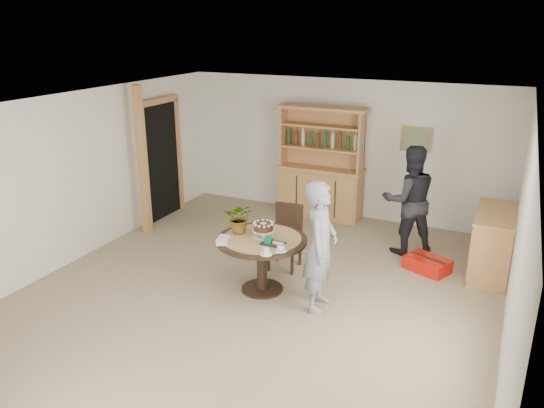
{
  "coord_description": "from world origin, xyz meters",
  "views": [
    {
      "loc": [
        2.83,
        -5.57,
        3.45
      ],
      "look_at": [
        -0.11,
        0.71,
        1.05
      ],
      "focal_mm": 35.0,
      "sensor_mm": 36.0,
      "label": 1
    }
  ],
  "objects_px": {
    "dining_table": "(262,249)",
    "dining_chair": "(287,232)",
    "adult_person": "(409,200)",
    "sideboard": "(493,243)",
    "teen_boy": "(320,247)",
    "red_suitcase": "(427,264)",
    "hutch": "(321,180)"
  },
  "relations": [
    {
      "from": "adult_person",
      "to": "red_suitcase",
      "type": "relative_size",
      "value": 2.41
    },
    {
      "from": "hutch",
      "to": "sideboard",
      "type": "relative_size",
      "value": 1.62
    },
    {
      "from": "dining_chair",
      "to": "sideboard",
      "type": "bearing_deg",
      "value": 15.84
    },
    {
      "from": "dining_table",
      "to": "adult_person",
      "type": "height_order",
      "value": "adult_person"
    },
    {
      "from": "sideboard",
      "to": "adult_person",
      "type": "relative_size",
      "value": 0.74
    },
    {
      "from": "red_suitcase",
      "to": "hutch",
      "type": "bearing_deg",
      "value": 169.02
    },
    {
      "from": "hutch",
      "to": "red_suitcase",
      "type": "relative_size",
      "value": 2.88
    },
    {
      "from": "hutch",
      "to": "dining_table",
      "type": "relative_size",
      "value": 1.7
    },
    {
      "from": "dining_chair",
      "to": "red_suitcase",
      "type": "relative_size",
      "value": 1.33
    },
    {
      "from": "sideboard",
      "to": "red_suitcase",
      "type": "bearing_deg",
      "value": -161.39
    },
    {
      "from": "sideboard",
      "to": "adult_person",
      "type": "xyz_separation_m",
      "value": [
        -1.26,
        0.27,
        0.38
      ]
    },
    {
      "from": "sideboard",
      "to": "teen_boy",
      "type": "height_order",
      "value": "teen_boy"
    },
    {
      "from": "dining_table",
      "to": "adult_person",
      "type": "bearing_deg",
      "value": 54.51
    },
    {
      "from": "dining_table",
      "to": "dining_chair",
      "type": "relative_size",
      "value": 1.27
    },
    {
      "from": "sideboard",
      "to": "teen_boy",
      "type": "distance_m",
      "value": 2.72
    },
    {
      "from": "sideboard",
      "to": "red_suitcase",
      "type": "distance_m",
      "value": 0.94
    },
    {
      "from": "sideboard",
      "to": "hutch",
      "type": "bearing_deg",
      "value": 157.79
    },
    {
      "from": "sideboard",
      "to": "dining_table",
      "type": "xyz_separation_m",
      "value": [
        -2.75,
        -1.82,
        0.13
      ]
    },
    {
      "from": "hutch",
      "to": "sideboard",
      "type": "bearing_deg",
      "value": -22.21
    },
    {
      "from": "dining_table",
      "to": "dining_chair",
      "type": "xyz_separation_m",
      "value": [
        -0.01,
        0.83,
        -0.07
      ]
    },
    {
      "from": "dining_chair",
      "to": "adult_person",
      "type": "relative_size",
      "value": 0.55
    },
    {
      "from": "hutch",
      "to": "red_suitcase",
      "type": "xyz_separation_m",
      "value": [
        2.22,
        -1.52,
        -0.59
      ]
    },
    {
      "from": "dining_table",
      "to": "teen_boy",
      "type": "relative_size",
      "value": 0.72
    },
    {
      "from": "dining_table",
      "to": "sideboard",
      "type": "bearing_deg",
      "value": 33.53
    },
    {
      "from": "dining_table",
      "to": "red_suitcase",
      "type": "distance_m",
      "value": 2.52
    },
    {
      "from": "hutch",
      "to": "adult_person",
      "type": "height_order",
      "value": "hutch"
    },
    {
      "from": "dining_table",
      "to": "teen_boy",
      "type": "xyz_separation_m",
      "value": [
        0.85,
        -0.1,
        0.23
      ]
    },
    {
      "from": "hutch",
      "to": "dining_chair",
      "type": "bearing_deg",
      "value": -82.67
    },
    {
      "from": "sideboard",
      "to": "teen_boy",
      "type": "relative_size",
      "value": 0.76
    },
    {
      "from": "sideboard",
      "to": "dining_chair",
      "type": "distance_m",
      "value": 2.93
    },
    {
      "from": "sideboard",
      "to": "teen_boy",
      "type": "xyz_separation_m",
      "value": [
        -1.9,
        -1.92,
        0.36
      ]
    },
    {
      "from": "sideboard",
      "to": "dining_table",
      "type": "relative_size",
      "value": 1.05
    }
  ]
}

